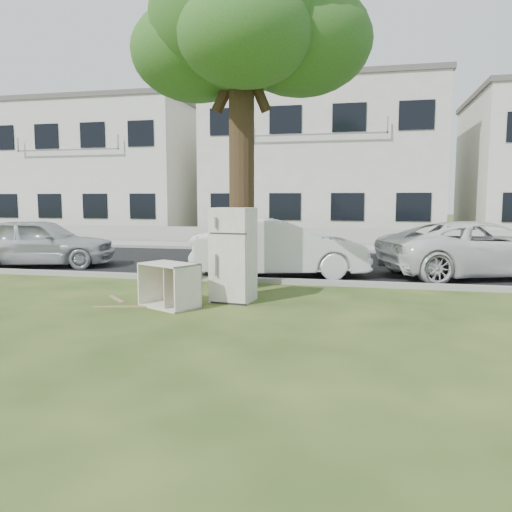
% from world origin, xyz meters
% --- Properties ---
extents(ground, '(120.00, 120.00, 0.00)m').
position_xyz_m(ground, '(0.00, 0.00, 0.00)').
color(ground, '#263E16').
extents(road, '(120.00, 7.00, 0.01)m').
position_xyz_m(road, '(0.00, 6.00, 0.01)').
color(road, black).
rests_on(road, ground).
extents(kerb_near, '(120.00, 0.18, 0.12)m').
position_xyz_m(kerb_near, '(0.00, 2.45, 0.00)').
color(kerb_near, gray).
rests_on(kerb_near, ground).
extents(kerb_far, '(120.00, 0.18, 0.12)m').
position_xyz_m(kerb_far, '(0.00, 9.55, 0.00)').
color(kerb_far, gray).
rests_on(kerb_far, ground).
extents(sidewalk, '(120.00, 2.80, 0.01)m').
position_xyz_m(sidewalk, '(0.00, 11.00, 0.01)').
color(sidewalk, gray).
rests_on(sidewalk, ground).
extents(low_wall, '(120.00, 0.15, 0.70)m').
position_xyz_m(low_wall, '(0.00, 12.60, 0.35)').
color(low_wall, gray).
rests_on(low_wall, ground).
extents(street_tree, '(3.80, 3.80, 7.02)m').
position_xyz_m(street_tree, '(-0.40, 1.80, 5.49)').
color(street_tree, black).
rests_on(street_tree, ground).
extents(townhouse_left, '(10.20, 8.16, 7.04)m').
position_xyz_m(townhouse_left, '(-12.00, 17.50, 3.52)').
color(townhouse_left, silver).
rests_on(townhouse_left, ground).
extents(townhouse_center, '(11.22, 8.16, 7.44)m').
position_xyz_m(townhouse_center, '(0.00, 17.50, 3.72)').
color(townhouse_center, silver).
rests_on(townhouse_center, ground).
extents(fridge, '(0.80, 0.76, 1.76)m').
position_xyz_m(fridge, '(-0.20, 0.34, 0.88)').
color(fridge, '#B7B3A5').
rests_on(fridge, ground).
extents(cabinet, '(1.19, 1.02, 0.79)m').
position_xyz_m(cabinet, '(-1.17, -0.42, 0.40)').
color(cabinet, silver).
rests_on(cabinet, ground).
extents(plank_a, '(1.13, 0.39, 0.02)m').
position_xyz_m(plank_a, '(-1.93, -0.64, 0.01)').
color(plank_a, olive).
rests_on(plank_a, ground).
extents(plank_b, '(0.61, 0.62, 0.02)m').
position_xyz_m(plank_b, '(-2.42, -0.03, 0.01)').
color(plank_b, '#926C4C').
rests_on(plank_b, ground).
extents(plank_c, '(0.15, 0.78, 0.02)m').
position_xyz_m(plank_c, '(-1.60, 0.89, 0.01)').
color(plank_c, tan).
rests_on(plank_c, ground).
extents(car_center, '(4.58, 2.63, 1.43)m').
position_xyz_m(car_center, '(0.11, 3.47, 0.71)').
color(car_center, silver).
rests_on(car_center, ground).
extents(car_right, '(5.46, 3.90, 1.38)m').
position_xyz_m(car_right, '(5.03, 4.57, 0.69)').
color(car_right, white).
rests_on(car_right, ground).
extents(car_left, '(4.40, 2.71, 1.40)m').
position_xyz_m(car_left, '(-6.87, 3.84, 0.70)').
color(car_left, '#AEB0B5').
rests_on(car_left, ground).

